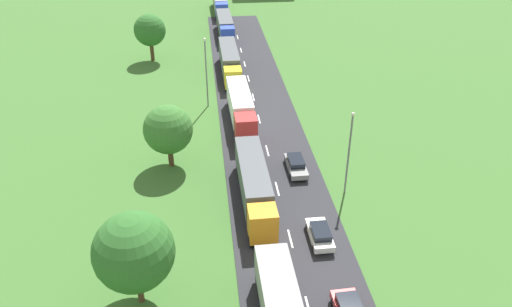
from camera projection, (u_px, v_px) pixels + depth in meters
The scene contains 14 objects.
road at pixel (289, 236), 43.82m from camera, with size 10.00×140.00×0.06m, color #2B2B30.
lane_marking_centre at pixel (296, 261), 41.03m from camera, with size 0.16×121.44×0.01m.
truck_second at pixel (254, 184), 47.10m from camera, with size 2.62×13.49×3.56m.
truck_third at pixel (241, 107), 61.16m from camera, with size 2.72×12.87×3.76m.
truck_fourth at pixel (230, 60), 75.27m from camera, with size 2.58×13.98×3.68m.
truck_fifth at pixel (225, 25), 91.23m from camera, with size 2.64×13.05×3.41m.
truck_sixth at pixel (220, 2), 105.27m from camera, with size 2.60×14.39×3.44m.
car_third at pixel (320, 234), 42.85m from camera, with size 1.79×4.12×1.42m.
car_fourth at pixel (296, 165), 52.45m from camera, with size 1.86×4.62×1.42m.
lamppost_second at pixel (349, 150), 46.95m from camera, with size 0.36×0.36×8.84m.
lamppost_third at pixel (206, 70), 63.96m from camera, with size 0.36×0.36×9.28m.
tree_oak at pixel (134, 252), 35.02m from camera, with size 5.83×5.83×7.75m.
tree_birch at pixel (168, 130), 51.68m from camera, with size 5.16×5.16×6.93m.
tree_maple at pixel (150, 30), 78.95m from camera, with size 5.00×5.00×7.49m.
Camera 1 is at (-6.74, -8.88, 28.69)m, focal length 35.13 mm.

